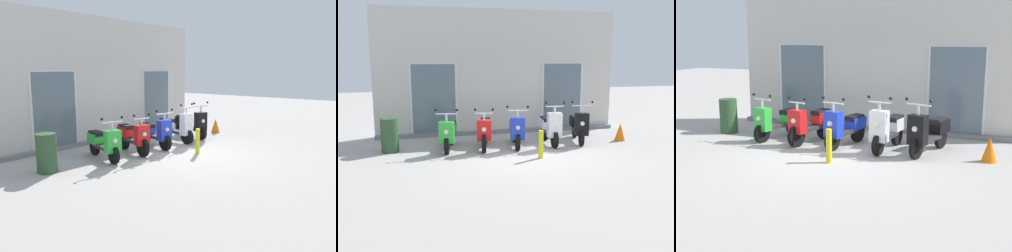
{
  "view_description": "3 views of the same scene",
  "coord_description": "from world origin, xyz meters",
  "views": [
    {
      "loc": [
        -7.15,
        -5.49,
        2.3
      ],
      "look_at": [
        0.27,
        0.85,
        0.64
      ],
      "focal_mm": 35.1,
      "sensor_mm": 36.0,
      "label": 1
    },
    {
      "loc": [
        -2.95,
        -8.83,
        2.45
      ],
      "look_at": [
        -0.48,
        0.57,
        0.69
      ],
      "focal_mm": 40.23,
      "sensor_mm": 36.0,
      "label": 2
    },
    {
      "loc": [
        3.85,
        -8.36,
        2.56
      ],
      "look_at": [
        0.21,
        0.41,
        0.63
      ],
      "focal_mm": 48.3,
      "sensor_mm": 36.0,
      "label": 3
    }
  ],
  "objects": [
    {
      "name": "scooter_green",
      "position": [
        -1.9,
        1.2,
        0.45
      ],
      "size": [
        0.72,
        1.57,
        1.18
      ],
      "color": "black",
      "rests_on": "ground_plane"
    },
    {
      "name": "storefront_facade",
      "position": [
        -0.0,
        3.21,
        1.92
      ],
      "size": [
        7.94,
        0.5,
        3.98
      ],
      "color": "beige",
      "rests_on": "ground_plane"
    },
    {
      "name": "ground_plane",
      "position": [
        0.0,
        0.0,
        0.0
      ],
      "size": [
        40.0,
        40.0,
        0.0
      ],
      "primitive_type": "plane",
      "color": "#A8A39E"
    },
    {
      "name": "trash_bin",
      "position": [
        -3.45,
        1.3,
        0.45
      ],
      "size": [
        0.46,
        0.46,
        0.9
      ],
      "primitive_type": "cylinder",
      "color": "#2D4C2D",
      "rests_on": "ground_plane"
    },
    {
      "name": "curb_bollard",
      "position": [
        0.18,
        -0.31,
        0.35
      ],
      "size": [
        0.12,
        0.12,
        0.7
      ],
      "primitive_type": "cylinder",
      "color": "yellow",
      "rests_on": "ground_plane"
    },
    {
      "name": "scooter_blue",
      "position": [
        -0.04,
        1.09,
        0.45
      ],
      "size": [
        0.69,
        1.51,
        1.21
      ],
      "color": "black",
      "rests_on": "ground_plane"
    },
    {
      "name": "scooter_black",
      "position": [
        1.89,
        1.18,
        0.49
      ],
      "size": [
        0.79,
        1.6,
        1.27
      ],
      "color": "black",
      "rests_on": "ground_plane"
    },
    {
      "name": "scooter_white",
      "position": [
        0.97,
        1.11,
        0.49
      ],
      "size": [
        0.57,
        1.54,
        1.28
      ],
      "color": "black",
      "rests_on": "ground_plane"
    },
    {
      "name": "traffic_cone",
      "position": [
        3.18,
        1.01,
        0.26
      ],
      "size": [
        0.32,
        0.32,
        0.52
      ],
      "primitive_type": "cone",
      "color": "orange",
      "rests_on": "ground_plane"
    },
    {
      "name": "scooter_red",
      "position": [
        -0.94,
        1.11,
        0.47
      ],
      "size": [
        0.67,
        1.54,
        1.16
      ],
      "color": "black",
      "rests_on": "ground_plane"
    }
  ]
}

